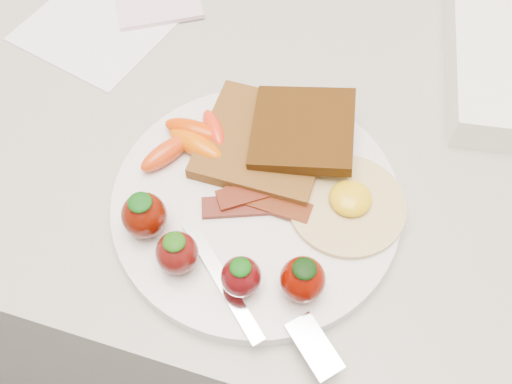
# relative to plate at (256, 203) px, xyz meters

# --- Properties ---
(counter) EXTENTS (2.00, 0.60, 0.90)m
(counter) POSITION_rel_plate_xyz_m (-0.01, 0.14, -0.46)
(counter) COLOR gray
(counter) RESTS_ON ground
(plate) EXTENTS (0.27, 0.27, 0.02)m
(plate) POSITION_rel_plate_xyz_m (0.00, 0.00, 0.00)
(plate) COLOR silver
(plate) RESTS_ON counter
(toast_lower) EXTENTS (0.12, 0.12, 0.01)m
(toast_lower) POSITION_rel_plate_xyz_m (-0.01, 0.06, 0.02)
(toast_lower) COLOR #492E0E
(toast_lower) RESTS_ON plate
(toast_upper) EXTENTS (0.11, 0.11, 0.02)m
(toast_upper) POSITION_rel_plate_xyz_m (0.02, 0.07, 0.03)
(toast_upper) COLOR black
(toast_upper) RESTS_ON toast_lower
(fried_egg) EXTENTS (0.12, 0.12, 0.02)m
(fried_egg) POSITION_rel_plate_xyz_m (0.08, 0.02, 0.01)
(fried_egg) COLOR beige
(fried_egg) RESTS_ON plate
(bacon_strips) EXTENTS (0.10, 0.08, 0.01)m
(bacon_strips) POSITION_rel_plate_xyz_m (0.00, -0.00, 0.01)
(bacon_strips) COLOR #3D0D06
(bacon_strips) RESTS_ON plate
(baby_carrots) EXTENTS (0.08, 0.10, 0.02)m
(baby_carrots) POSITION_rel_plate_xyz_m (-0.08, 0.04, 0.02)
(baby_carrots) COLOR #D33800
(baby_carrots) RESTS_ON plate
(strawberries) EXTENTS (0.19, 0.07, 0.05)m
(strawberries) POSITION_rel_plate_xyz_m (-0.02, -0.07, 0.03)
(strawberries) COLOR #4E0C02
(strawberries) RESTS_ON plate
(fork) EXTENTS (0.17, 0.11, 0.00)m
(fork) POSITION_rel_plate_xyz_m (0.04, -0.10, 0.01)
(fork) COLOR white
(fork) RESTS_ON plate
(paper_sheet) EXTENTS (0.20, 0.24, 0.00)m
(paper_sheet) POSITION_rel_plate_xyz_m (-0.24, 0.21, -0.01)
(paper_sheet) COLOR white
(paper_sheet) RESTS_ON counter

